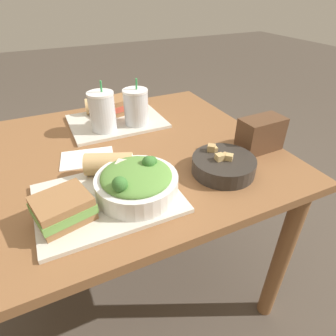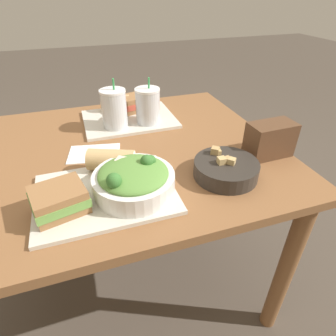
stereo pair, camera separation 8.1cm
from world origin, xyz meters
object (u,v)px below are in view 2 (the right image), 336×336
(drink_cup_dark, at_px, (114,110))
(sandwich_far, at_px, (131,104))
(sandwich_near, at_px, (59,200))
(baguette_far, at_px, (116,103))
(salad_bowl, at_px, (134,179))
(drink_cup_red, at_px, (148,107))
(napkin_folded, at_px, (94,154))
(chip_bag, at_px, (270,140))
(soup_bowl, at_px, (226,168))
(baguette_near, at_px, (112,160))

(drink_cup_dark, bearing_deg, sandwich_far, 57.06)
(sandwich_near, relative_size, baguette_far, 1.14)
(salad_bowl, distance_m, sandwich_near, 0.19)
(drink_cup_red, bearing_deg, baguette_far, 120.81)
(salad_bowl, distance_m, napkin_folded, 0.27)
(baguette_far, height_order, chip_bag, chip_bag)
(napkin_folded, bearing_deg, drink_cup_red, 35.39)
(sandwich_near, xyz_separation_m, baguette_far, (0.24, 0.61, 0.00))
(napkin_folded, bearing_deg, sandwich_far, 57.69)
(salad_bowl, distance_m, soup_bowl, 0.28)
(soup_bowl, bearing_deg, drink_cup_red, 106.35)
(salad_bowl, bearing_deg, sandwich_far, 78.74)
(soup_bowl, height_order, drink_cup_red, drink_cup_red)
(drink_cup_red, xyz_separation_m, napkin_folded, (-0.24, -0.17, -0.08))
(baguette_near, xyz_separation_m, baguette_far, (0.09, 0.47, 0.00))
(baguette_near, relative_size, drink_cup_red, 0.85)
(salad_bowl, distance_m, baguette_near, 0.13)
(sandwich_near, height_order, napkin_folded, sandwich_near)
(drink_cup_dark, bearing_deg, chip_bag, -38.35)
(baguette_near, relative_size, chip_bag, 0.99)
(salad_bowl, relative_size, sandwich_near, 1.45)
(chip_bag, bearing_deg, sandwich_far, 124.13)
(sandwich_near, bearing_deg, napkin_folded, 54.48)
(napkin_folded, bearing_deg, sandwich_near, -111.85)
(soup_bowl, xyz_separation_m, drink_cup_dark, (-0.26, 0.42, 0.05))
(salad_bowl, xyz_separation_m, drink_cup_red, (0.15, 0.43, 0.03))
(drink_cup_red, bearing_deg, sandwich_far, 106.68)
(baguette_far, xyz_separation_m, drink_cup_red, (0.10, -0.17, 0.03))
(drink_cup_dark, bearing_deg, drink_cup_red, 0.00)
(baguette_near, bearing_deg, drink_cup_dark, 10.95)
(napkin_folded, bearing_deg, drink_cup_dark, 58.23)
(drink_cup_dark, bearing_deg, baguette_near, -101.34)
(baguette_near, distance_m, napkin_folded, 0.15)
(sandwich_near, bearing_deg, sandwich_far, 48.66)
(sandwich_near, distance_m, sandwich_far, 0.66)
(baguette_far, relative_size, chip_bag, 0.86)
(salad_bowl, xyz_separation_m, baguette_near, (-0.04, 0.13, -0.01))
(drink_cup_dark, bearing_deg, baguette_far, 79.56)
(baguette_far, distance_m, drink_cup_red, 0.20)
(drink_cup_dark, distance_m, napkin_folded, 0.21)
(sandwich_near, bearing_deg, baguette_near, 28.77)
(drink_cup_dark, height_order, napkin_folded, drink_cup_dark)
(salad_bowl, relative_size, baguette_near, 1.44)
(sandwich_near, distance_m, chip_bag, 0.67)
(chip_bag, height_order, napkin_folded, chip_bag)
(sandwich_near, height_order, drink_cup_dark, drink_cup_dark)
(soup_bowl, bearing_deg, sandwich_near, -178.09)
(soup_bowl, bearing_deg, chip_bag, 18.85)
(soup_bowl, bearing_deg, baguette_far, 110.81)
(sandwich_near, xyz_separation_m, baguette_near, (0.15, 0.14, 0.00))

